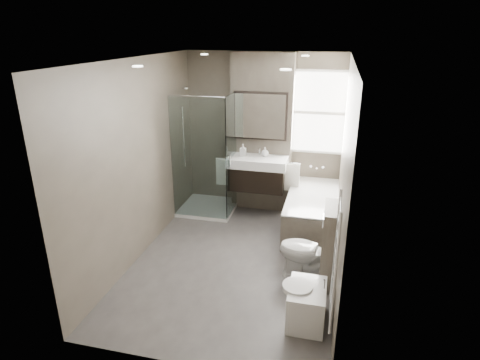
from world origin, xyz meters
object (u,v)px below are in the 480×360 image
(vanity, at_px, (257,173))
(bathtub, at_px, (312,211))
(bidet, at_px, (306,304))
(toilet, at_px, (309,252))

(vanity, bearing_deg, bathtub, -19.37)
(bathtub, relative_size, bidet, 2.94)
(toilet, bearing_deg, vanity, -140.89)
(bathtub, bearing_deg, toilet, -88.06)
(toilet, bearing_deg, bidet, 11.79)
(bathtub, bearing_deg, vanity, 160.63)
(vanity, relative_size, toilet, 1.28)
(vanity, bearing_deg, toilet, -59.59)
(bidet, bearing_deg, toilet, 93.08)
(bathtub, distance_m, bidet, 2.15)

